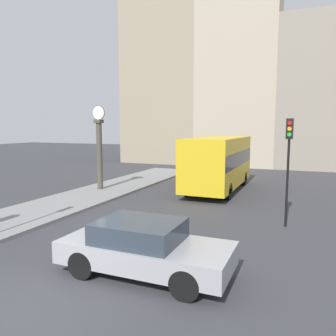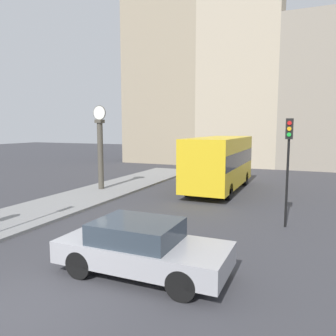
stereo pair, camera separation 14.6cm
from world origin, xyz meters
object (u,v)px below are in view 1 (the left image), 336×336
Objects in this scene: sedan_car at (144,247)px; bus_distant at (219,161)px; traffic_light_far at (289,150)px; street_clock at (99,149)px.

bus_distant is (-1.02, 11.97, 1.09)m from sedan_car.
street_clock reaches higher than traffic_light_far.
sedan_car is at bearing -118.80° from traffic_light_far.
bus_distant is 7.15m from street_clock.
bus_distant is at bearing 94.87° from sedan_car.
street_clock is at bearing 162.76° from traffic_light_far.
street_clock is (-10.66, 3.31, -0.40)m from traffic_light_far.
sedan_car is 0.57× the size of bus_distant.
traffic_light_far is (3.16, 5.74, 2.21)m from sedan_car.
street_clock reaches higher than sedan_car.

